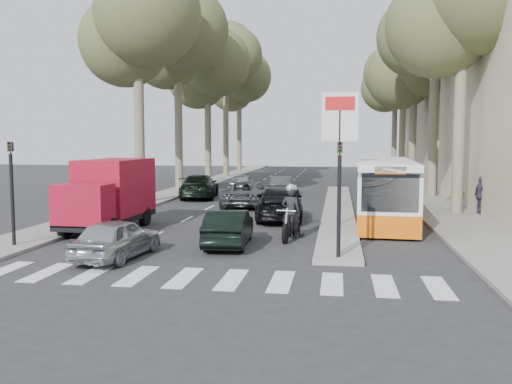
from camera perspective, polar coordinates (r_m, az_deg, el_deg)
ground at (r=18.27m, az=-1.65°, el=-6.03°), size 120.00×120.00×0.00m
sidewalk_right at (r=43.11m, az=15.79°, el=0.44°), size 3.20×70.00×0.12m
median_left at (r=47.11m, az=-5.15°, el=1.03°), size 2.40×64.00×0.12m
traffic_island at (r=28.84m, az=8.66°, el=-1.72°), size 1.50×26.00×0.16m
building_far at (r=53.25m, az=22.29°, el=9.70°), size 11.00×20.00×16.00m
billboard at (r=22.62m, az=8.79°, el=5.54°), size 1.50×12.10×5.60m
traffic_light_island at (r=16.16m, az=8.77°, el=1.32°), size 0.16×0.41×3.60m
traffic_light_left at (r=19.86m, az=-24.36°, el=1.65°), size 0.16×0.41×3.60m
tree_l_a at (r=32.45m, az=-12.09°, el=17.30°), size 7.40×7.20×14.10m
tree_l_b at (r=40.06m, az=-8.05°, el=16.05°), size 7.40×7.20×14.88m
tree_l_c at (r=47.47m, az=-4.95°, el=13.13°), size 7.40×7.20×13.71m
tree_l_d at (r=55.47m, az=-3.07°, el=13.81°), size 7.40×7.20×15.66m
tree_l_e at (r=63.14m, az=-1.65°, el=11.84°), size 7.40×7.20×14.49m
tree_r_b at (r=37.07m, az=18.64°, el=17.25°), size 7.40×7.20×15.27m
tree_r_c at (r=44.54m, az=16.49°, el=13.00°), size 7.40×7.20×13.32m
tree_r_d at (r=52.60m, az=15.43°, el=13.33°), size 7.40×7.20×14.88m
tree_r_e at (r=60.42m, az=14.60°, el=11.63°), size 7.40×7.20×14.10m
silver_hatchback at (r=17.26m, az=-14.42°, el=-4.74°), size 1.90×3.85×1.26m
dark_hatchback at (r=18.77m, az=-2.87°, el=-3.77°), size 1.57×3.90×1.26m
queue_car_a at (r=29.95m, az=-0.91°, el=-0.19°), size 2.41×5.12×1.41m
queue_car_b at (r=24.93m, az=2.49°, el=-1.23°), size 2.54×5.31×1.49m
queue_car_c at (r=38.20m, az=-1.50°, el=0.93°), size 1.75×3.94×1.32m
queue_car_d at (r=36.32m, az=2.75°, el=0.66°), size 1.47×3.88×1.26m
queue_car_e at (r=34.50m, az=-5.97°, el=0.59°), size 2.80×5.45×1.51m
red_truck at (r=22.65m, az=-15.12°, el=-0.12°), size 2.17×5.42×2.87m
city_bus at (r=25.30m, az=13.46°, el=0.37°), size 2.86×10.69×2.79m
motorcycle at (r=20.17m, az=3.80°, el=-2.26°), size 0.95×2.41×2.06m
pedestrian_near at (r=28.10m, az=22.59°, el=-0.33°), size 0.74×1.14×1.80m
pedestrian_far at (r=28.60m, az=20.40°, el=-0.28°), size 1.19×0.91×1.69m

